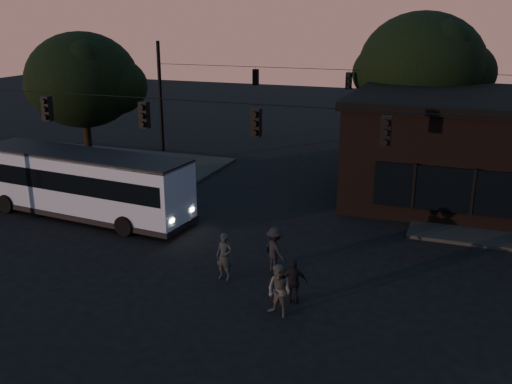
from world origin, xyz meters
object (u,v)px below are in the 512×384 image
(pedestrian_c, at_px, (294,282))
(bus, at_px, (83,181))
(pedestrian_b, at_px, (279,291))
(pedestrian_d, at_px, (275,250))
(building, at_px, (508,150))
(pedestrian_a, at_px, (224,257))

(pedestrian_c, bearing_deg, bus, -37.25)
(pedestrian_b, xyz_separation_m, pedestrian_c, (0.19, 0.98, -0.10))
(pedestrian_d, bearing_deg, pedestrian_c, 159.97)
(pedestrian_b, bearing_deg, building, 84.38)
(building, xyz_separation_m, pedestrian_c, (-6.86, -14.13, -1.94))
(bus, distance_m, pedestrian_c, 12.71)
(pedestrian_a, distance_m, pedestrian_c, 3.00)
(building, relative_size, pedestrian_a, 8.85)
(building, height_order, pedestrian_a, building)
(pedestrian_c, xyz_separation_m, pedestrian_d, (-1.35, 2.05, 0.11))
(bus, xyz_separation_m, pedestrian_b, (11.57, -5.70, -0.87))
(bus, bearing_deg, pedestrian_d, -9.31)
(bus, relative_size, pedestrian_d, 6.39)
(pedestrian_c, distance_m, pedestrian_d, 2.46)
(pedestrian_d, bearing_deg, building, -87.50)
(building, distance_m, pedestrian_c, 15.83)
(building, height_order, pedestrian_b, building)
(building, height_order, bus, building)
(pedestrian_c, bearing_deg, pedestrian_b, 63.36)
(pedestrian_a, relative_size, pedestrian_c, 1.14)
(bus, relative_size, pedestrian_c, 7.30)
(pedestrian_a, bearing_deg, bus, 162.39)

